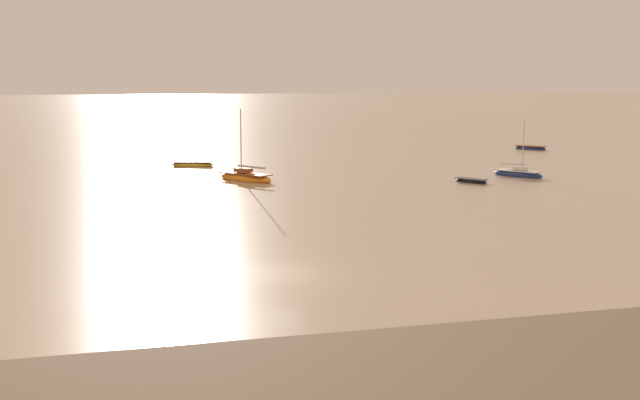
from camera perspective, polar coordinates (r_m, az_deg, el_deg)
ground_plane at (r=37.15m, az=-3.28°, el=-5.21°), size 800.00×800.00×0.00m
rowboat_moored_0 at (r=69.87m, az=10.72°, el=1.34°), size 2.50×3.08×0.48m
rowboat_moored_1 at (r=82.41m, az=-9.09°, el=2.53°), size 4.60×2.81×0.69m
rowboat_moored_2 at (r=103.87m, az=14.75°, el=3.61°), size 3.58×4.02×0.64m
sailboat_moored_0 at (r=75.16m, az=13.92°, el=1.83°), size 3.84×4.89×5.42m
sailboat_moored_1 at (r=70.19m, az=-5.31°, el=1.62°), size 4.90×5.81×6.56m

